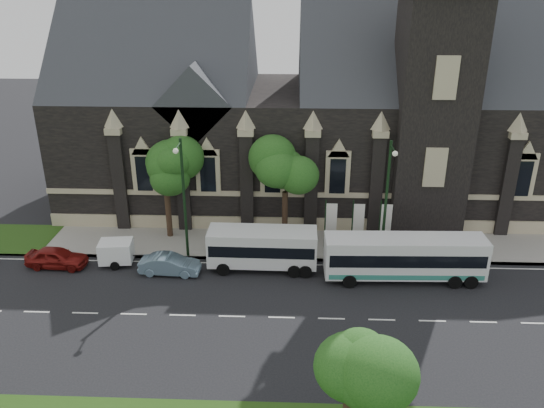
{
  "coord_description": "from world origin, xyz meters",
  "views": [
    {
      "loc": [
        3.48,
        -27.11,
        18.93
      ],
      "look_at": [
        2.19,
        6.0,
        4.88
      ],
      "focal_mm": 35.52,
      "sensor_mm": 36.0,
      "label": 1
    }
  ],
  "objects_px": {
    "banner_flag_left": "(329,220)",
    "sedan": "(170,264)",
    "tour_coach": "(405,257)",
    "banner_flag_center": "(356,221)",
    "car_far_red": "(57,257)",
    "banner_flag_right": "(384,221)",
    "street_lamp_near": "(387,196)",
    "tree_park_east": "(355,358)",
    "tree_walk_left": "(168,167)",
    "tree_walk_right": "(288,168)",
    "shuttle_bus": "(263,247)",
    "street_lamp_mid": "(183,193)",
    "box_trailer": "(116,251)"
  },
  "relations": [
    {
      "from": "tree_park_east",
      "to": "car_far_red",
      "type": "bearing_deg",
      "value": 142.1
    },
    {
      "from": "banner_flag_left",
      "to": "banner_flag_right",
      "type": "relative_size",
      "value": 1.0
    },
    {
      "from": "sedan",
      "to": "car_far_red",
      "type": "height_order",
      "value": "car_far_red"
    },
    {
      "from": "banner_flag_left",
      "to": "banner_flag_center",
      "type": "relative_size",
      "value": 1.0
    },
    {
      "from": "banner_flag_left",
      "to": "banner_flag_right",
      "type": "bearing_deg",
      "value": 0.0
    },
    {
      "from": "box_trailer",
      "to": "tree_walk_left",
      "type": "bearing_deg",
      "value": 49.92
    },
    {
      "from": "banner_flag_left",
      "to": "sedan",
      "type": "xyz_separation_m",
      "value": [
        -11.09,
        -4.05,
        -1.7
      ]
    },
    {
      "from": "tour_coach",
      "to": "tree_park_east",
      "type": "bearing_deg",
      "value": -110.68
    },
    {
      "from": "tree_park_east",
      "to": "car_far_red",
      "type": "xyz_separation_m",
      "value": [
        -19.13,
        14.89,
        -3.89
      ]
    },
    {
      "from": "street_lamp_mid",
      "to": "shuttle_bus",
      "type": "relative_size",
      "value": 1.2
    },
    {
      "from": "sedan",
      "to": "car_far_red",
      "type": "relative_size",
      "value": 0.98
    },
    {
      "from": "tree_walk_right",
      "to": "box_trailer",
      "type": "bearing_deg",
      "value": -159.12
    },
    {
      "from": "tree_walk_right",
      "to": "sedan",
      "type": "bearing_deg",
      "value": -144.28
    },
    {
      "from": "tree_walk_left",
      "to": "tour_coach",
      "type": "bearing_deg",
      "value": -19.26
    },
    {
      "from": "tree_park_east",
      "to": "tree_walk_right",
      "type": "relative_size",
      "value": 0.81
    },
    {
      "from": "tree_walk_left",
      "to": "tree_walk_right",
      "type": "bearing_deg",
      "value": 0.06
    },
    {
      "from": "tree_walk_right",
      "to": "car_far_red",
      "type": "bearing_deg",
      "value": -162.36
    },
    {
      "from": "tree_walk_right",
      "to": "tree_walk_left",
      "type": "bearing_deg",
      "value": -179.94
    },
    {
      "from": "tree_walk_left",
      "to": "banner_flag_left",
      "type": "distance_m",
      "value": 12.66
    },
    {
      "from": "banner_flag_right",
      "to": "shuttle_bus",
      "type": "bearing_deg",
      "value": -160.87
    },
    {
      "from": "banner_flag_center",
      "to": "banner_flag_right",
      "type": "relative_size",
      "value": 1.0
    },
    {
      "from": "tree_walk_left",
      "to": "banner_flag_left",
      "type": "relative_size",
      "value": 1.91
    },
    {
      "from": "tour_coach",
      "to": "tree_walk_right",
      "type": "bearing_deg",
      "value": 141.64
    },
    {
      "from": "street_lamp_near",
      "to": "sedan",
      "type": "distance_m",
      "value": 15.6
    },
    {
      "from": "tree_park_east",
      "to": "banner_flag_center",
      "type": "xyz_separation_m",
      "value": [
        2.11,
        18.32,
        -2.24
      ]
    },
    {
      "from": "tour_coach",
      "to": "shuttle_bus",
      "type": "relative_size",
      "value": 1.42
    },
    {
      "from": "car_far_red",
      "to": "banner_flag_right",
      "type": "bearing_deg",
      "value": -78.19
    },
    {
      "from": "tree_park_east",
      "to": "shuttle_bus",
      "type": "xyz_separation_m",
      "value": [
        -4.63,
        15.29,
        -2.95
      ]
    },
    {
      "from": "tree_walk_left",
      "to": "banner_flag_center",
      "type": "relative_size",
      "value": 1.91
    },
    {
      "from": "tree_walk_left",
      "to": "tour_coach",
      "type": "distance_m",
      "value": 18.34
    },
    {
      "from": "tree_walk_right",
      "to": "street_lamp_near",
      "type": "relative_size",
      "value": 0.87
    },
    {
      "from": "banner_flag_left",
      "to": "tour_coach",
      "type": "height_order",
      "value": "banner_flag_left"
    },
    {
      "from": "banner_flag_center",
      "to": "banner_flag_right",
      "type": "xyz_separation_m",
      "value": [
        2.0,
        0.0,
        0.0
      ]
    },
    {
      "from": "sedan",
      "to": "street_lamp_near",
      "type": "bearing_deg",
      "value": -78.86
    },
    {
      "from": "tree_walk_left",
      "to": "tour_coach",
      "type": "relative_size",
      "value": 0.72
    },
    {
      "from": "banner_flag_center",
      "to": "box_trailer",
      "type": "height_order",
      "value": "banner_flag_center"
    },
    {
      "from": "street_lamp_near",
      "to": "box_trailer",
      "type": "distance_m",
      "value": 19.32
    },
    {
      "from": "shuttle_bus",
      "to": "tree_park_east",
      "type": "bearing_deg",
      "value": -72.3
    },
    {
      "from": "tour_coach",
      "to": "banner_flag_center",
      "type": "bearing_deg",
      "value": 122.25
    },
    {
      "from": "tour_coach",
      "to": "tree_walk_left",
      "type": "bearing_deg",
      "value": 159.25
    },
    {
      "from": "tree_walk_left",
      "to": "street_lamp_mid",
      "type": "xyz_separation_m",
      "value": [
        1.8,
        -3.61,
        -0.62
      ]
    },
    {
      "from": "tree_park_east",
      "to": "tree_walk_left",
      "type": "distance_m",
      "value": 23.36
    },
    {
      "from": "tour_coach",
      "to": "car_far_red",
      "type": "distance_m",
      "value": 24.08
    },
    {
      "from": "street_lamp_near",
      "to": "banner_flag_right",
      "type": "bearing_deg",
      "value": 81.44
    },
    {
      "from": "street_lamp_near",
      "to": "banner_flag_center",
      "type": "relative_size",
      "value": 2.25
    },
    {
      "from": "tour_coach",
      "to": "street_lamp_near",
      "type": "bearing_deg",
      "value": 113.98
    },
    {
      "from": "banner_flag_center",
      "to": "tree_park_east",
      "type": "bearing_deg",
      "value": -96.57
    },
    {
      "from": "banner_flag_right",
      "to": "car_far_red",
      "type": "relative_size",
      "value": 0.94
    },
    {
      "from": "box_trailer",
      "to": "car_far_red",
      "type": "distance_m",
      "value": 4.14
    },
    {
      "from": "street_lamp_mid",
      "to": "tour_coach",
      "type": "relative_size",
      "value": 0.84
    }
  ]
}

